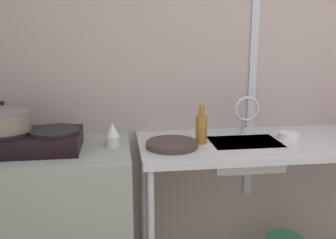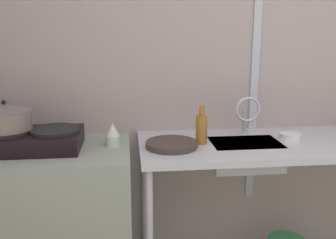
% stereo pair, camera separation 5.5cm
% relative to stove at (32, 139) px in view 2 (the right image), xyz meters
% --- Properties ---
extents(wall_back, '(4.89, 0.10, 2.69)m').
position_rel_stove_xyz_m(wall_back, '(1.44, 0.36, 0.40)').
color(wall_back, '#A39692').
rests_on(wall_back, ground).
extents(wall_metal_strip, '(0.05, 0.01, 2.15)m').
position_rel_stove_xyz_m(wall_metal_strip, '(1.35, 0.31, 0.54)').
color(wall_metal_strip, '#B4B8C4').
extents(counter_concrete, '(1.09, 0.63, 0.88)m').
position_rel_stove_xyz_m(counter_concrete, '(-0.01, -0.00, -0.50)').
color(counter_concrete, gray).
rests_on(counter_concrete, ground).
extents(counter_sink, '(1.76, 0.63, 0.88)m').
position_rel_stove_xyz_m(counter_sink, '(1.46, 0.00, -0.11)').
color(counter_sink, '#B4B8C4').
rests_on(counter_sink, ground).
extents(stove, '(0.53, 0.36, 0.11)m').
position_rel_stove_xyz_m(stove, '(0.00, 0.00, 0.00)').
color(stove, black).
rests_on(stove, counter_concrete).
extents(pot_on_left_burner, '(0.28, 0.28, 0.16)m').
position_rel_stove_xyz_m(pot_on_left_burner, '(-0.13, -0.00, 0.13)').
color(pot_on_left_burner, '#75665F').
rests_on(pot_on_left_burner, stove).
extents(percolator, '(0.08, 0.08, 0.13)m').
position_rel_stove_xyz_m(percolator, '(0.44, 0.01, 0.01)').
color(percolator, silver).
rests_on(percolator, counter_concrete).
extents(sink_basin, '(0.40, 0.28, 0.15)m').
position_rel_stove_xyz_m(sink_basin, '(1.21, -0.00, -0.13)').
color(sink_basin, '#B4B8C4').
rests_on(sink_basin, counter_sink).
extents(faucet, '(0.16, 0.09, 0.25)m').
position_rel_stove_xyz_m(faucet, '(1.25, 0.11, 0.11)').
color(faucet, '#B4B8C4').
rests_on(faucet, counter_sink).
extents(frying_pan, '(0.29, 0.29, 0.03)m').
position_rel_stove_xyz_m(frying_pan, '(0.77, -0.05, -0.04)').
color(frying_pan, '#3B302E').
rests_on(frying_pan, counter_sink).
extents(small_bowl_on_drainboard, '(0.12, 0.12, 0.04)m').
position_rel_stove_xyz_m(small_bowl_on_drainboard, '(1.49, 0.03, -0.04)').
color(small_bowl_on_drainboard, white).
rests_on(small_bowl_on_drainboard, counter_sink).
extents(bottle_by_sink, '(0.07, 0.07, 0.22)m').
position_rel_stove_xyz_m(bottle_by_sink, '(0.95, -0.00, 0.04)').
color(bottle_by_sink, '#966425').
rests_on(bottle_by_sink, counter_sink).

